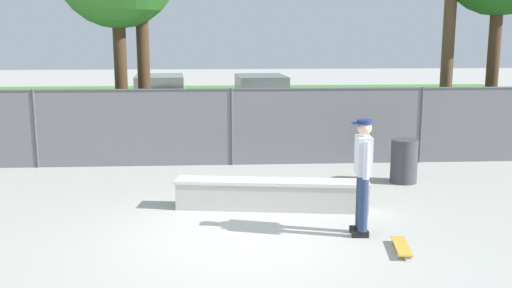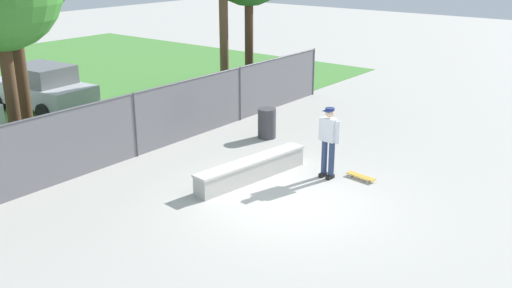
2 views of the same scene
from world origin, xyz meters
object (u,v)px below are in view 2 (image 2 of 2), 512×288
Objects in this scene: concrete_ledge at (252,169)px; skateboard at (361,176)px; car_silver at (41,88)px; skateboarder at (329,139)px; trash_bin at (267,123)px.

skateboard is at bearing -51.76° from concrete_ledge.
car_silver is at bearing 87.29° from concrete_ledge.
skateboard is (0.43, -0.74, -0.96)m from skateboarder.
trash_bin reaches higher than skateboard.
skateboarder is at bearing 120.14° from skateboard.
car_silver is (-1.25, 12.16, 0.77)m from skateboard.
concrete_ledge is 0.81× the size of car_silver.
car_silver is at bearing 95.86° from skateboard.
trash_bin reaches higher than concrete_ledge.
concrete_ledge is 4.27× the size of skateboard.
skateboarder is at bearing -48.19° from concrete_ledge.
skateboarder reaches higher than car_silver.
trash_bin is at bearing 72.55° from skateboard.
trash_bin is at bearing 62.42° from skateboarder.
skateboarder is (1.29, -1.44, 0.76)m from concrete_ledge.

